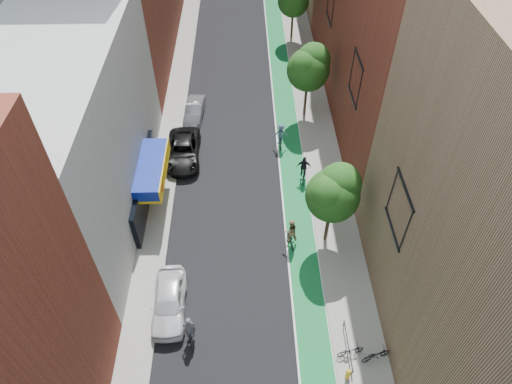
{
  "coord_description": "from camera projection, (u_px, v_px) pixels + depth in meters",
  "views": [
    {
      "loc": [
        0.4,
        -8.97,
        24.52
      ],
      "look_at": [
        1.02,
        13.21,
        1.5
      ],
      "focal_mm": 32.0,
      "sensor_mm": 36.0,
      "label": 1
    }
  ],
  "objects": [
    {
      "name": "tree_near",
      "position": [
        334.0,
        192.0,
        27.58
      ],
      "size": [
        3.4,
        3.36,
        6.42
      ],
      "color": "#332619",
      "rests_on": "ground"
    },
    {
      "name": "sidewalk_right",
      "position": [
        312.0,
        102.0,
        41.98
      ],
      "size": [
        3.0,
        68.0,
        0.15
      ],
      "primitive_type": "cube",
      "color": "gray",
      "rests_on": "ground"
    },
    {
      "name": "tree_mid",
      "position": [
        309.0,
        67.0,
        37.12
      ],
      "size": [
        3.55,
        3.53,
        6.74
      ],
      "color": "#332619",
      "rests_on": "ground"
    },
    {
      "name": "sidewalk_left",
      "position": [
        176.0,
        104.0,
        41.74
      ],
      "size": [
        2.0,
        68.0,
        0.15
      ],
      "primitive_type": "cube",
      "color": "gray",
      "rests_on": "ground"
    },
    {
      "name": "cyclist_lane_near",
      "position": [
        291.0,
        234.0,
        30.0
      ],
      "size": [
        1.04,
        1.66,
        2.25
      ],
      "rotation": [
        0.0,
        0.0,
        3.33
      ],
      "color": "black",
      "rests_on": "ground"
    },
    {
      "name": "parked_bike_far",
      "position": [
        350.0,
        351.0,
        24.92
      ],
      "size": [
        1.61,
        0.85,
        0.8
      ],
      "primitive_type": "imported",
      "rotation": [
        0.0,
        0.0,
        1.79
      ],
      "color": "black",
      "rests_on": "sidewalk_right"
    },
    {
      "name": "building_left_white",
      "position": [
        67.0,
        138.0,
        29.05
      ],
      "size": [
        8.0,
        20.0,
        12.0
      ],
      "primitive_type": "cube",
      "color": "silver",
      "rests_on": "ground"
    },
    {
      "name": "parked_bike_near",
      "position": [
        376.0,
        355.0,
        24.71
      ],
      "size": [
        1.82,
        1.07,
        0.9
      ],
      "primitive_type": "imported",
      "rotation": [
        0.0,
        0.0,
        1.87
      ],
      "color": "black",
      "rests_on": "sidewalk_right"
    },
    {
      "name": "fire_hydrant",
      "position": [
        348.0,
        374.0,
        24.02
      ],
      "size": [
        0.28,
        0.28,
        0.79
      ],
      "color": "gold",
      "rests_on": "sidewalk_right"
    },
    {
      "name": "parked_car_white",
      "position": [
        169.0,
        301.0,
        26.74
      ],
      "size": [
        2.09,
        4.82,
        1.62
      ],
      "primitive_type": "imported",
      "rotation": [
        0.0,
        0.0,
        0.04
      ],
      "color": "white",
      "rests_on": "ground"
    },
    {
      "name": "cyclist_lead",
      "position": [
        190.0,
        333.0,
        25.42
      ],
      "size": [
        0.93,
        1.83,
        2.21
      ],
      "rotation": [
        0.0,
        0.0,
        3.33
      ],
      "color": "black",
      "rests_on": "ground"
    },
    {
      "name": "parked_car_black",
      "position": [
        183.0,
        151.0,
        36.17
      ],
      "size": [
        2.69,
        5.57,
        1.53
      ],
      "primitive_type": "imported",
      "rotation": [
        0.0,
        0.0,
        0.03
      ],
      "color": "black",
      "rests_on": "ground"
    },
    {
      "name": "cyclist_lane_far",
      "position": [
        280.0,
        136.0,
        37.07
      ],
      "size": [
        1.16,
        1.58,
        2.13
      ],
      "rotation": [
        0.0,
        0.0,
        3.12
      ],
      "color": "black",
      "rests_on": "ground"
    },
    {
      "name": "cyclist_lane_mid",
      "position": [
        304.0,
        171.0,
        34.38
      ],
      "size": [
        1.13,
        1.61,
        2.18
      ],
      "rotation": [
        0.0,
        0.0,
        2.99
      ],
      "color": "black",
      "rests_on": "ground"
    },
    {
      "name": "parked_car_silver",
      "position": [
        194.0,
        111.0,
        40.02
      ],
      "size": [
        1.8,
        4.24,
        1.36
      ],
      "primitive_type": "imported",
      "rotation": [
        0.0,
        0.0,
        -0.09
      ],
      "color": "gray",
      "rests_on": "ground"
    },
    {
      "name": "bike_lane",
      "position": [
        284.0,
        103.0,
        41.98
      ],
      "size": [
        2.0,
        68.0,
        0.01
      ],
      "primitive_type": "cube",
      "color": "#15763E",
      "rests_on": "ground"
    }
  ]
}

